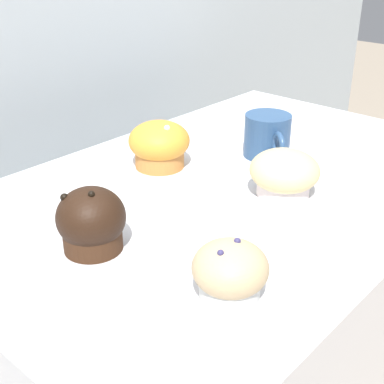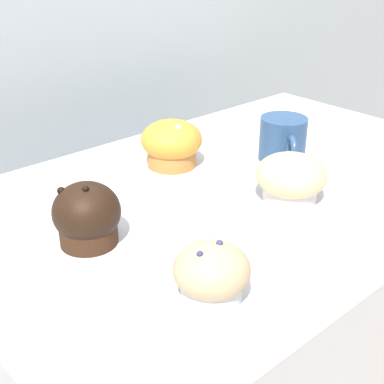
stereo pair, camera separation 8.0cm
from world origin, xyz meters
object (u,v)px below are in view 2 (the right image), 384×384
(muffin_front_center, at_px, (87,216))
(muffin_back_left, at_px, (212,274))
(muffin_front_left, at_px, (291,178))
(muffin_back_right, at_px, (172,144))
(coffee_cup, at_px, (283,138))

(muffin_front_center, xyz_separation_m, muffin_back_left, (0.04, -0.21, -0.01))
(muffin_back_left, height_order, muffin_front_left, same)
(muffin_front_center, xyz_separation_m, muffin_back_right, (0.26, 0.13, 0.00))
(coffee_cup, bearing_deg, muffin_front_center, -178.29)
(muffin_back_left, relative_size, coffee_cup, 0.77)
(muffin_front_center, relative_size, muffin_back_left, 1.03)
(muffin_front_center, xyz_separation_m, coffee_cup, (0.44, 0.01, 0.00))
(muffin_front_center, relative_size, coffee_cup, 0.80)
(muffin_front_left, bearing_deg, muffin_back_right, 102.86)
(coffee_cup, bearing_deg, muffin_back_right, 145.64)
(muffin_front_center, relative_size, muffin_front_left, 0.82)
(muffin_front_center, distance_m, muffin_front_left, 0.34)
(muffin_back_right, bearing_deg, muffin_front_center, -153.28)
(muffin_front_left, height_order, coffee_cup, coffee_cup)
(muffin_front_center, distance_m, coffee_cup, 0.44)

